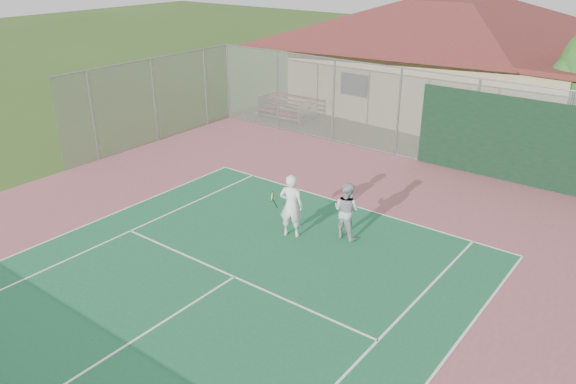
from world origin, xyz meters
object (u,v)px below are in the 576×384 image
at_px(player_white_front, 291,206).
at_px(player_grey_back, 346,211).
at_px(clubhouse, 454,46).
at_px(bleachers, 287,106).

bearing_deg(player_white_front, player_grey_back, -166.86).
xyz_separation_m(clubhouse, player_white_front, (1.81, -15.43, -2.31)).
relative_size(player_white_front, player_grey_back, 1.13).
xyz_separation_m(player_white_front, player_grey_back, (1.30, 0.88, -0.11)).
bearing_deg(clubhouse, player_white_front, -79.26).
height_order(clubhouse, player_white_front, clubhouse).
height_order(player_white_front, player_grey_back, player_white_front).
xyz_separation_m(clubhouse, player_grey_back, (3.10, -14.55, -2.42)).
bearing_deg(player_white_front, bleachers, -73.03).
height_order(clubhouse, player_grey_back, clubhouse).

